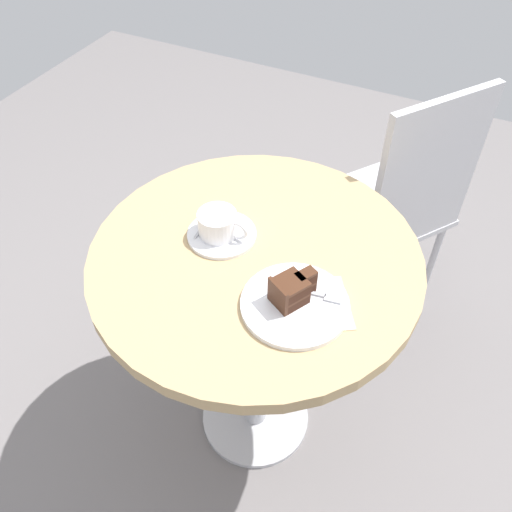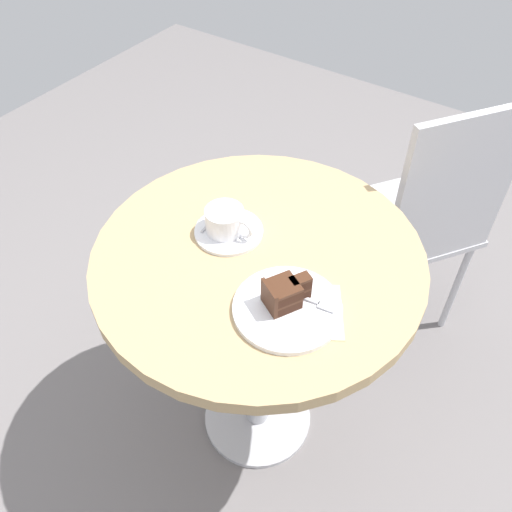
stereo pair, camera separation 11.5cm
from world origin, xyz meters
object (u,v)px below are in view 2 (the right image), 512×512
(fork, at_px, (310,300))
(cake_plate, at_px, (287,308))
(saucer, at_px, (229,231))
(teaspoon, at_px, (215,217))
(napkin, at_px, (303,310))
(cafe_chair, at_px, (426,214))
(cake_slice, at_px, (284,293))
(coffee_cup, at_px, (225,220))

(fork, bearing_deg, cake_plate, -137.14)
(cake_plate, bearing_deg, saucer, 153.16)
(teaspoon, distance_m, cake_plate, 0.31)
(napkin, xyz_separation_m, cafe_chair, (0.04, 0.69, -0.22))
(saucer, xyz_separation_m, cake_slice, (0.22, -0.11, 0.04))
(cake_slice, distance_m, fork, 0.06)
(coffee_cup, height_order, cake_slice, cake_slice)
(saucer, distance_m, coffee_cup, 0.04)
(cake_slice, distance_m, napkin, 0.06)
(cafe_chair, bearing_deg, teaspoon, 3.89)
(teaspoon, distance_m, cake_slice, 0.30)
(coffee_cup, bearing_deg, cake_plate, -25.58)
(coffee_cup, xyz_separation_m, fork, (0.27, -0.08, -0.03))
(cake_plate, bearing_deg, napkin, 30.20)
(coffee_cup, distance_m, cake_plate, 0.27)
(napkin, bearing_deg, fork, 84.02)
(coffee_cup, bearing_deg, saucer, 39.31)
(fork, bearing_deg, teaspoon, 154.38)
(cake_plate, xyz_separation_m, napkin, (0.03, 0.02, -0.00))
(coffee_cup, relative_size, fork, 0.83)
(napkin, bearing_deg, cake_plate, -149.80)
(coffee_cup, height_order, napkin, coffee_cup)
(fork, bearing_deg, cafe_chair, 78.41)
(coffee_cup, height_order, cake_plate, coffee_cup)
(coffee_cup, relative_size, napkin, 0.59)
(saucer, relative_size, teaspoon, 1.71)
(cake_slice, relative_size, napkin, 0.50)
(cafe_chair, bearing_deg, coffee_cup, 8.19)
(coffee_cup, relative_size, cake_plate, 0.54)
(fork, xyz_separation_m, cafe_chair, (0.03, 0.67, -0.23))
(teaspoon, relative_size, cafe_chair, 0.10)
(coffee_cup, distance_m, cake_slice, 0.25)
(saucer, distance_m, cake_slice, 0.25)
(cake_slice, relative_size, fork, 0.71)
(saucer, height_order, fork, fork)
(fork, bearing_deg, napkin, -104.60)
(fork, bearing_deg, saucer, 154.40)
(teaspoon, xyz_separation_m, cake_plate, (0.28, -0.13, -0.01))
(napkin, bearing_deg, coffee_cup, 159.79)
(cafe_chair, bearing_deg, fork, 32.35)
(cake_plate, bearing_deg, coffee_cup, 154.42)
(saucer, relative_size, cake_plate, 0.72)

